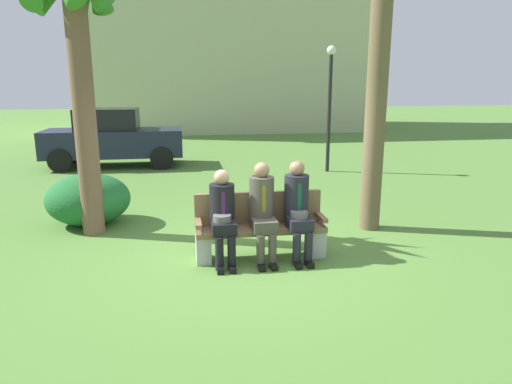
# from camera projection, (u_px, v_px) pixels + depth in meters

# --- Properties ---
(ground_plane) EXTENTS (80.00, 80.00, 0.00)m
(ground_plane) POSITION_uv_depth(u_px,v_px,m) (248.00, 258.00, 6.39)
(ground_plane) COLOR #507C34
(park_bench) EXTENTS (1.80, 0.44, 0.90)m
(park_bench) POSITION_uv_depth(u_px,v_px,m) (260.00, 228.00, 6.40)
(park_bench) COLOR brown
(park_bench) RESTS_ON ground
(seated_man_left) EXTENTS (0.34, 0.72, 1.27)m
(seated_man_left) POSITION_uv_depth(u_px,v_px,m) (223.00, 212.00, 6.12)
(seated_man_left) COLOR black
(seated_man_left) RESTS_ON ground
(seated_man_middle) EXTENTS (0.34, 0.72, 1.35)m
(seated_man_middle) POSITION_uv_depth(u_px,v_px,m) (263.00, 207.00, 6.21)
(seated_man_middle) COLOR #4C473D
(seated_man_middle) RESTS_ON ground
(seated_man_right) EXTENTS (0.34, 0.72, 1.36)m
(seated_man_right) POSITION_uv_depth(u_px,v_px,m) (298.00, 205.00, 6.28)
(seated_man_right) COLOR #23232D
(seated_man_right) RESTS_ON ground
(palm_tree_short) EXTENTS (1.39, 1.43, 4.48)m
(palm_tree_short) POSITION_uv_depth(u_px,v_px,m) (76.00, 35.00, 6.75)
(palm_tree_short) COLOR brown
(palm_tree_short) RESTS_ON ground
(shrub_near_bench) EXTENTS (1.42, 1.30, 0.88)m
(shrub_near_bench) POSITION_uv_depth(u_px,v_px,m) (88.00, 199.00, 7.87)
(shrub_near_bench) COLOR #20662E
(shrub_near_bench) RESTS_ON ground
(parked_car_near) EXTENTS (3.91, 1.72, 1.68)m
(parked_car_near) POSITION_uv_depth(u_px,v_px,m) (113.00, 138.00, 13.28)
(parked_car_near) COLOR #1E2338
(parked_car_near) RESTS_ON ground
(street_lamp) EXTENTS (0.24, 0.24, 3.34)m
(street_lamp) POSITION_uv_depth(u_px,v_px,m) (330.00, 95.00, 12.23)
(street_lamp) COLOR black
(street_lamp) RESTS_ON ground
(building_backdrop) EXTENTS (14.57, 7.49, 9.54)m
(building_backdrop) POSITION_uv_depth(u_px,v_px,m) (233.00, 36.00, 23.97)
(building_backdrop) COLOR #B7BE91
(building_backdrop) RESTS_ON ground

